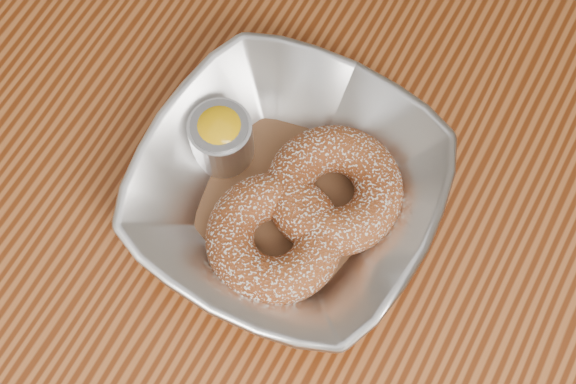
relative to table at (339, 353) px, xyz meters
The scene contains 6 objects.
table is the anchor object (origin of this frame).
serving_bowl 0.17m from the table, 142.41° to the left, with size 0.23×0.23×0.06m, color silver.
parchment 0.16m from the table, 142.41° to the left, with size 0.14×0.14×0.00m, color brown.
donut_back 0.17m from the table, 123.47° to the left, with size 0.11×0.11×0.04m, color brown.
donut_front 0.15m from the table, 159.20° to the left, with size 0.11×0.11×0.04m, color brown.
ramekin 0.22m from the table, 152.43° to the left, with size 0.05×0.05×0.05m.
Camera 1 is at (0.02, -0.14, 1.37)m, focal length 50.00 mm.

